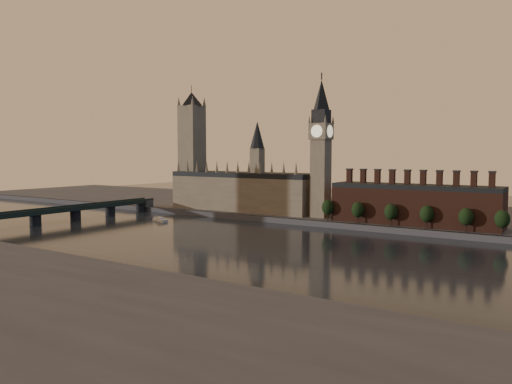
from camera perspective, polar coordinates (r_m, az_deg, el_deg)
ground at (r=291.00m, az=-4.11°, el=-5.83°), size 900.00×900.00×0.00m
north_bank at (r=443.72m, az=10.07°, el=-2.08°), size 900.00×182.00×4.00m
palace_of_westminster at (r=418.20m, az=-1.51°, el=0.30°), size 130.00×30.30×74.00m
victoria_tower at (r=451.44m, az=-7.33°, el=5.33°), size 24.00×24.00×108.00m
big_ben at (r=374.94m, az=7.43°, el=5.17°), size 15.00×15.00×107.00m
chimney_block at (r=351.45m, az=17.67°, el=-1.32°), size 110.00×25.00×37.00m
embankment_tree_0 at (r=358.18m, az=8.21°, el=-1.75°), size 8.60×8.60×14.88m
embankment_tree_1 at (r=347.23m, az=11.56°, el=-1.99°), size 8.60×8.60×14.88m
embankment_tree_2 at (r=339.74m, az=15.16°, el=-2.20°), size 8.60×8.60×14.88m
embankment_tree_3 at (r=334.51m, az=18.93°, el=-2.39°), size 8.60×8.60×14.88m
embankment_tree_4 at (r=328.22m, az=22.87°, el=-2.62°), size 8.60×8.60×14.88m
embankment_tree_5 at (r=325.50m, az=26.32°, el=-2.79°), size 8.60×8.60×14.88m
westminster_bridge at (r=401.28m, az=-22.20°, el=-2.24°), size 14.00×200.00×11.55m
river_boat at (r=388.29m, az=-10.91°, el=-3.13°), size 16.71×9.25×3.22m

